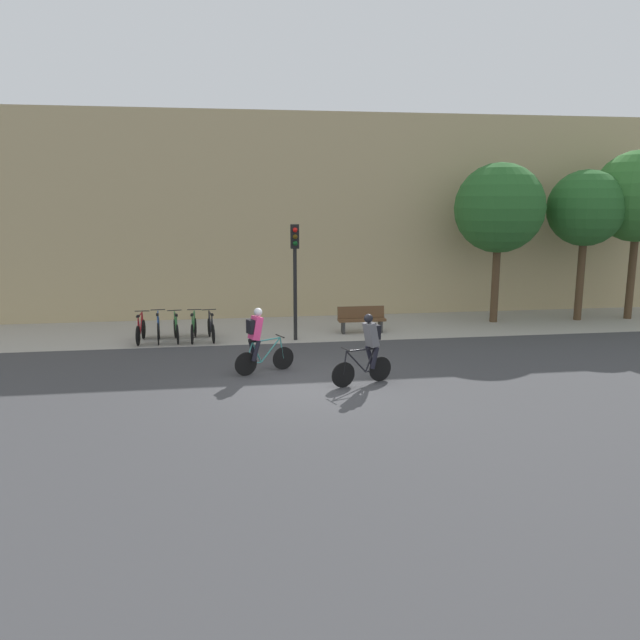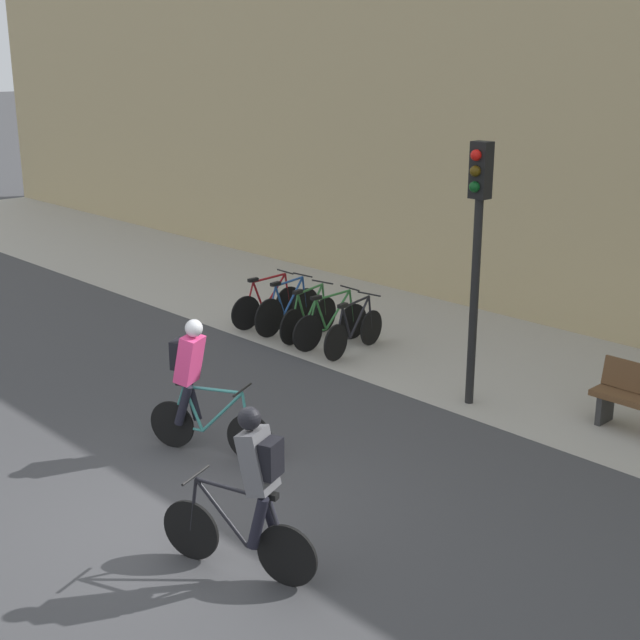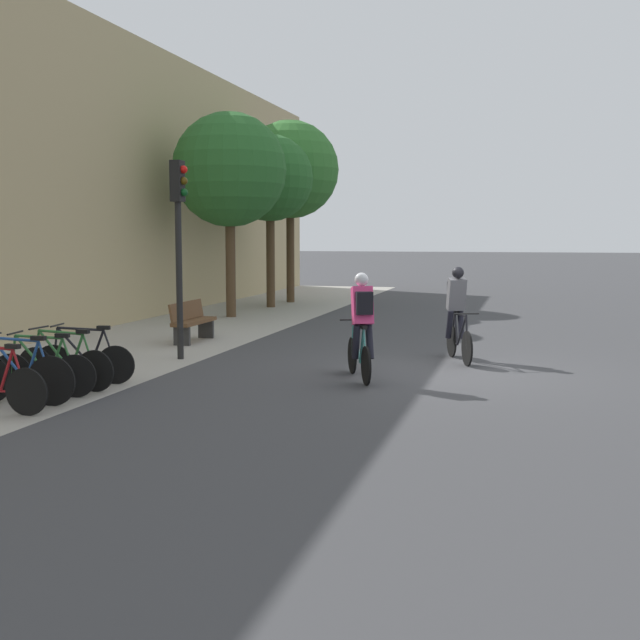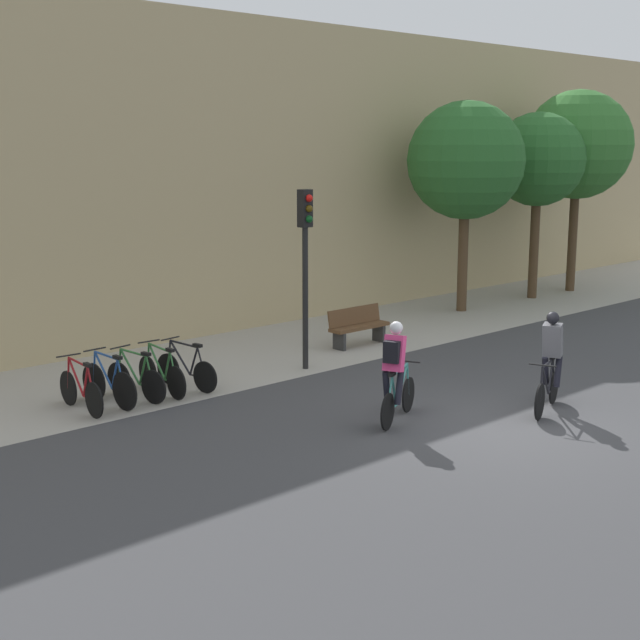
{
  "view_description": "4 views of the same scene",
  "coord_description": "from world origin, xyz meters",
  "px_view_note": "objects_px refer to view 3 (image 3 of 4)",
  "views": [
    {
      "loc": [
        -2.0,
        -14.69,
        4.52
      ],
      "look_at": [
        0.48,
        1.98,
        1.22
      ],
      "focal_mm": 35.0,
      "sensor_mm": 36.0,
      "label": 1
    },
    {
      "loc": [
        7.25,
        -4.87,
        4.88
      ],
      "look_at": [
        -0.6,
        2.66,
        1.57
      ],
      "focal_mm": 50.0,
      "sensor_mm": 36.0,
      "label": 2
    },
    {
      "loc": [
        -13.74,
        -1.47,
        2.34
      ],
      "look_at": [
        -0.82,
        1.96,
        0.92
      ],
      "focal_mm": 45.0,
      "sensor_mm": 36.0,
      "label": 3
    },
    {
      "loc": [
        -11.92,
        -8.52,
        4.61
      ],
      "look_at": [
        -1.32,
        2.95,
        1.52
      ],
      "focal_mm": 50.0,
      "sensor_mm": 36.0,
      "label": 4
    }
  ],
  "objects_px": {
    "cyclist_grey": "(457,310)",
    "parked_bike_3": "(65,365)",
    "parked_bike_4": "(85,360)",
    "parked_bike_1": "(20,376)",
    "traffic_light_pole": "(179,223)",
    "parked_bike_2": "(43,371)",
    "bench": "(192,321)",
    "cyclist_pink": "(361,323)"
  },
  "relations": [
    {
      "from": "parked_bike_1",
      "to": "parked_bike_3",
      "type": "relative_size",
      "value": 0.98
    },
    {
      "from": "traffic_light_pole",
      "to": "bench",
      "type": "height_order",
      "value": "traffic_light_pole"
    },
    {
      "from": "cyclist_pink",
      "to": "parked_bike_3",
      "type": "height_order",
      "value": "cyclist_pink"
    },
    {
      "from": "parked_bike_3",
      "to": "cyclist_pink",
      "type": "bearing_deg",
      "value": -66.0
    },
    {
      "from": "parked_bike_1",
      "to": "traffic_light_pole",
      "type": "xyz_separation_m",
      "value": [
        4.37,
        -0.41,
        2.16
      ]
    },
    {
      "from": "traffic_light_pole",
      "to": "bench",
      "type": "bearing_deg",
      "value": 19.13
    },
    {
      "from": "cyclist_grey",
      "to": "parked_bike_1",
      "type": "bearing_deg",
      "value": 135.83
    },
    {
      "from": "parked_bike_4",
      "to": "traffic_light_pole",
      "type": "bearing_deg",
      "value": -8.62
    },
    {
      "from": "cyclist_grey",
      "to": "parked_bike_3",
      "type": "height_order",
      "value": "cyclist_grey"
    },
    {
      "from": "cyclist_grey",
      "to": "parked_bike_4",
      "type": "bearing_deg",
      "value": 125.97
    },
    {
      "from": "cyclist_pink",
      "to": "parked_bike_3",
      "type": "distance_m",
      "value": 4.62
    },
    {
      "from": "parked_bike_2",
      "to": "traffic_light_pole",
      "type": "relative_size",
      "value": 0.42
    },
    {
      "from": "parked_bike_1",
      "to": "parked_bike_2",
      "type": "height_order",
      "value": "parked_bike_1"
    },
    {
      "from": "parked_bike_1",
      "to": "bench",
      "type": "bearing_deg",
      "value": 3.46
    },
    {
      "from": "parked_bike_3",
      "to": "traffic_light_pole",
      "type": "distance_m",
      "value": 3.94
    },
    {
      "from": "parked_bike_3",
      "to": "parked_bike_4",
      "type": "xyz_separation_m",
      "value": [
        0.55,
        0.0,
        -0.01
      ]
    },
    {
      "from": "cyclist_pink",
      "to": "traffic_light_pole",
      "type": "height_order",
      "value": "traffic_light_pole"
    },
    {
      "from": "cyclist_grey",
      "to": "parked_bike_4",
      "type": "height_order",
      "value": "cyclist_grey"
    },
    {
      "from": "cyclist_grey",
      "to": "parked_bike_2",
      "type": "bearing_deg",
      "value": 132.87
    },
    {
      "from": "cyclist_pink",
      "to": "bench",
      "type": "relative_size",
      "value": 1.08
    },
    {
      "from": "parked_bike_1",
      "to": "traffic_light_pole",
      "type": "distance_m",
      "value": 4.89
    },
    {
      "from": "cyclist_grey",
      "to": "parked_bike_3",
      "type": "xyz_separation_m",
      "value": [
        -4.52,
        5.47,
        -0.56
      ]
    },
    {
      "from": "cyclist_grey",
      "to": "parked_bike_3",
      "type": "bearing_deg",
      "value": 129.6
    },
    {
      "from": "cyclist_grey",
      "to": "traffic_light_pole",
      "type": "height_order",
      "value": "traffic_light_pole"
    },
    {
      "from": "bench",
      "to": "parked_bike_2",
      "type": "bearing_deg",
      "value": -176.22
    },
    {
      "from": "cyclist_grey",
      "to": "traffic_light_pole",
      "type": "xyz_separation_m",
      "value": [
        -1.26,
        5.06,
        1.63
      ]
    },
    {
      "from": "cyclist_pink",
      "to": "parked_bike_2",
      "type": "height_order",
      "value": "cyclist_pink"
    },
    {
      "from": "parked_bike_1",
      "to": "cyclist_grey",
      "type": "bearing_deg",
      "value": -44.17
    },
    {
      "from": "parked_bike_2",
      "to": "parked_bike_4",
      "type": "xyz_separation_m",
      "value": [
        1.11,
        -0.0,
        -0.0
      ]
    },
    {
      "from": "parked_bike_3",
      "to": "parked_bike_1",
      "type": "bearing_deg",
      "value": 179.89
    },
    {
      "from": "parked_bike_3",
      "to": "cyclist_grey",
      "type": "bearing_deg",
      "value": -50.4
    },
    {
      "from": "parked_bike_4",
      "to": "bench",
      "type": "distance_m",
      "value": 5.08
    },
    {
      "from": "parked_bike_1",
      "to": "bench",
      "type": "height_order",
      "value": "parked_bike_1"
    },
    {
      "from": "cyclist_grey",
      "to": "parked_bike_1",
      "type": "relative_size",
      "value": 1.06
    },
    {
      "from": "parked_bike_1",
      "to": "bench",
      "type": "relative_size",
      "value": 1.01
    },
    {
      "from": "parked_bike_2",
      "to": "bench",
      "type": "relative_size",
      "value": 0.97
    },
    {
      "from": "parked_bike_1",
      "to": "parked_bike_4",
      "type": "distance_m",
      "value": 1.66
    },
    {
      "from": "cyclist_pink",
      "to": "parked_bike_4",
      "type": "relative_size",
      "value": 1.08
    },
    {
      "from": "cyclist_pink",
      "to": "cyclist_grey",
      "type": "relative_size",
      "value": 1.0
    },
    {
      "from": "cyclist_grey",
      "to": "parked_bike_2",
      "type": "relative_size",
      "value": 1.12
    },
    {
      "from": "traffic_light_pole",
      "to": "cyclist_pink",
      "type": "bearing_deg",
      "value": -110.2
    },
    {
      "from": "cyclist_pink",
      "to": "parked_bike_4",
      "type": "height_order",
      "value": "cyclist_pink"
    }
  ]
}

